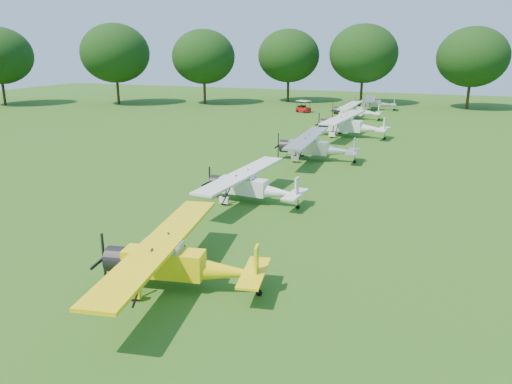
% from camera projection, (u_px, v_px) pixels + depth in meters
% --- Properties ---
extents(ground, '(160.00, 160.00, 0.00)m').
position_uv_depth(ground, '(249.00, 202.00, 31.50)').
color(ground, '#2A5916').
rests_on(ground, ground).
extents(tree_belt, '(137.36, 130.27, 14.52)m').
position_uv_depth(tree_belt, '(308.00, 72.00, 28.17)').
color(tree_belt, '#312513').
rests_on(tree_belt, ground).
extents(aircraft_2, '(6.94, 10.98, 2.16)m').
position_uv_depth(aircraft_2, '(176.00, 260.00, 19.92)').
color(aircraft_2, yellow).
rests_on(aircraft_2, ground).
extents(aircraft_3, '(6.41, 10.21, 2.01)m').
position_uv_depth(aircraft_3, '(251.00, 184.00, 31.01)').
color(aircraft_3, white).
rests_on(aircraft_3, ground).
extents(aircraft_4, '(7.01, 11.15, 2.20)m').
position_uv_depth(aircraft_4, '(314.00, 146.00, 42.36)').
color(aircraft_4, silver).
rests_on(aircraft_4, ground).
extents(aircraft_5, '(7.64, 12.17, 2.39)m').
position_uv_depth(aircraft_5, '(350.00, 124.00, 53.24)').
color(aircraft_5, white).
rests_on(aircraft_5, ground).
extents(aircraft_6, '(6.53, 10.37, 2.05)m').
position_uv_depth(aircraft_6, '(355.00, 110.00, 66.21)').
color(aircraft_6, white).
rests_on(aircraft_6, ground).
extents(aircraft_7, '(6.23, 9.90, 1.94)m').
position_uv_depth(aircraft_7, '(374.00, 102.00, 75.72)').
color(aircraft_7, silver).
rests_on(aircraft_7, ground).
extents(golf_cart, '(2.29, 1.86, 1.71)m').
position_uv_depth(golf_cart, '(303.00, 108.00, 73.07)').
color(golf_cart, '#AC0F0C').
rests_on(golf_cart, ground).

